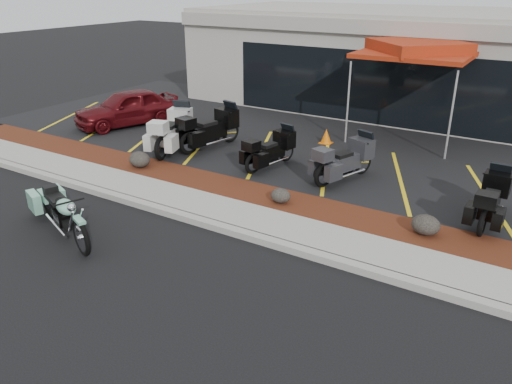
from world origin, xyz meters
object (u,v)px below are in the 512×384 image
Objects in this scene: hero_cruiser at (81,232)px; popup_canopy at (418,50)px; touring_white at (182,122)px; traffic_cone at (326,136)px; parked_car at (127,107)px.

hero_cruiser is 0.67× the size of popup_canopy.
popup_canopy reaches higher than touring_white.
hero_cruiser is 1.22× the size of touring_white.
traffic_cone is 0.11× the size of popup_canopy.
hero_cruiser is at bearing -174.95° from touring_white.
touring_white reaches higher than hero_cruiser.
parked_car is at bearing -166.35° from traffic_cone.
parked_car is 7.97× the size of traffic_cone.
parked_car is 7.41m from traffic_cone.
popup_canopy reaches higher than hero_cruiser.
popup_canopy is at bearing 94.02° from hero_cruiser.
touring_white is 7.90m from popup_canopy.
hero_cruiser reaches higher than traffic_cone.
traffic_cone is at bearing 35.76° from parked_car.
parked_car is at bearing 150.24° from hero_cruiser.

